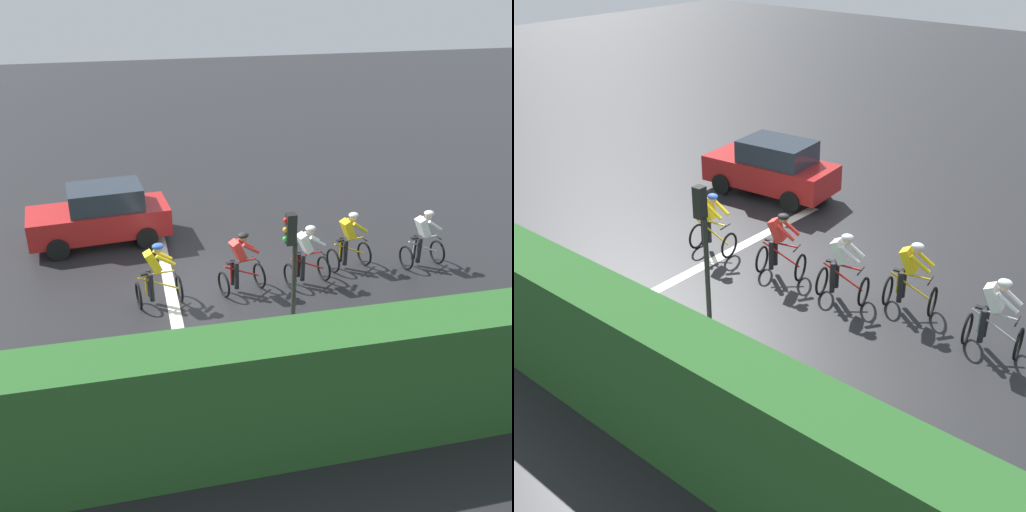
% 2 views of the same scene
% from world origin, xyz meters
% --- Properties ---
extents(ground_plane, '(80.00, 80.00, 0.00)m').
position_xyz_m(ground_plane, '(0.00, 0.00, 0.00)').
color(ground_plane, black).
extents(sidewalk_kerb, '(2.80, 19.92, 0.12)m').
position_xyz_m(sidewalk_kerb, '(4.79, 2.00, 0.06)').
color(sidewalk_kerb, '#9E998E').
rests_on(sidewalk_kerb, ground).
extents(stone_wall_low, '(0.44, 19.92, 0.42)m').
position_xyz_m(stone_wall_low, '(5.69, 2.00, 0.21)').
color(stone_wall_low, gray).
rests_on(stone_wall_low, ground).
extents(hedge_wall, '(1.10, 19.92, 2.42)m').
position_xyz_m(hedge_wall, '(5.99, 2.00, 1.21)').
color(hedge_wall, '#265623').
rests_on(hedge_wall, ground).
extents(road_marking_stop_line, '(7.00, 0.30, 0.01)m').
position_xyz_m(road_marking_stop_line, '(0.00, -0.85, 0.00)').
color(road_marking_stop_line, silver).
rests_on(road_marking_stop_line, ground).
extents(cyclist_lead, '(0.82, 1.16, 1.66)m').
position_xyz_m(cyclist_lead, '(0.07, 6.12, 0.80)').
color(cyclist_lead, black).
rests_on(cyclist_lead, ground).
extents(cyclist_second, '(0.89, 1.20, 1.66)m').
position_xyz_m(cyclist_second, '(-0.25, 4.08, 0.80)').
color(cyclist_second, black).
rests_on(cyclist_second, ground).
extents(cyclist_mid, '(0.89, 1.20, 1.66)m').
position_xyz_m(cyclist_mid, '(0.35, 2.69, 0.80)').
color(cyclist_mid, black).
rests_on(cyclist_mid, ground).
extents(cyclist_fourth, '(0.93, 1.22, 1.66)m').
position_xyz_m(cyclist_fourth, '(0.38, 0.93, 0.80)').
color(cyclist_fourth, black).
rests_on(cyclist_fourth, ground).
extents(cyclist_trailing, '(0.82, 1.16, 1.66)m').
position_xyz_m(cyclist_trailing, '(0.54, -1.20, 0.80)').
color(cyclist_trailing, black).
rests_on(cyclist_trailing, ground).
extents(car_red, '(2.19, 4.25, 1.76)m').
position_xyz_m(car_red, '(-3.54, -2.53, 0.87)').
color(car_red, '#B21E1E').
rests_on(car_red, ground).
extents(traffic_light_near_crossing, '(0.21, 0.31, 3.34)m').
position_xyz_m(traffic_light_near_crossing, '(3.35, 1.40, 2.22)').
color(traffic_light_near_crossing, black).
rests_on(traffic_light_near_crossing, ground).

